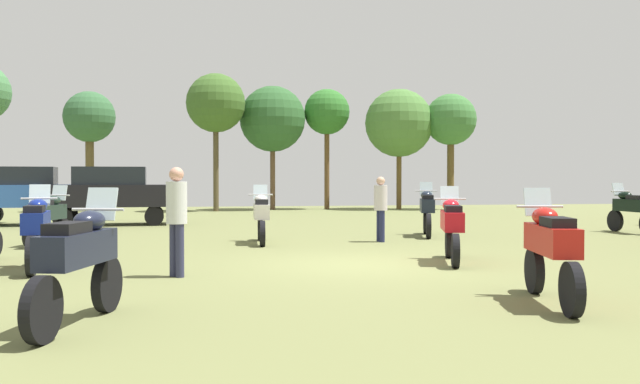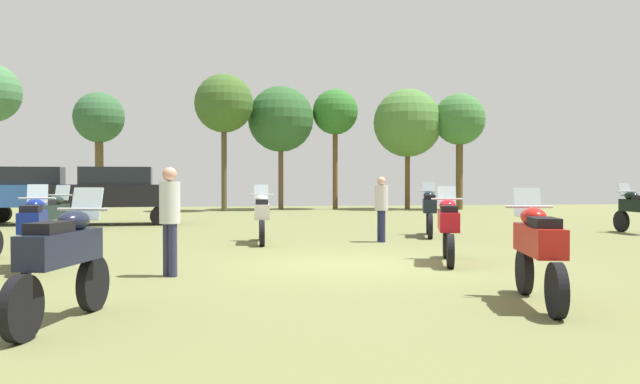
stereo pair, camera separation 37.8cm
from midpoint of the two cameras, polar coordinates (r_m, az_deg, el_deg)
The scene contains 19 objects.
ground_plane at distance 12.54m, azimuth 4.39°, elevation -6.26°, with size 44.00×52.00×0.02m.
motorcycle_1 at distance 12.75m, azimuth -22.54°, elevation -2.86°, with size 0.63×2.14×1.50m.
motorcycle_2 at distance 12.99m, azimuth 11.73°, elevation -2.80°, with size 0.82×2.15×1.46m.
motorcycle_3 at distance 21.50m, azimuth 25.91°, elevation -1.31°, with size 0.62×2.10×1.47m.
motorcycle_4 at distance 17.48m, azimuth -21.48°, elevation -1.86°, with size 0.77×2.14×1.44m.
motorcycle_5 at distance 18.74m, azimuth 9.91°, elevation -1.50°, with size 0.80×2.15×1.51m.
motorcycle_8 at distance 16.61m, azimuth -4.36°, elevation -1.93°, with size 0.62×2.18×1.45m.
motorcycle_10 at distance 7.84m, azimuth -19.90°, elevation -5.31°, with size 0.78×2.20×1.51m.
motorcycle_11 at distance 9.01m, azimuth 19.34°, elevation -4.52°, with size 0.75×2.24×1.49m.
car_1 at distance 24.08m, azimuth -16.57°, elevation 0.08°, with size 4.41×2.09×2.00m.
car_2 at distance 25.04m, azimuth -23.42°, elevation 0.08°, with size 4.48×2.28×2.00m.
person_1 at distance 16.91m, azimuth 5.91°, elevation -1.03°, with size 0.39×0.39×1.65m.
person_2 at distance 11.17m, azimuth -11.78°, elevation -1.72°, with size 0.48×0.48×1.80m.
tree_2 at distance 32.97m, azimuth -7.89°, elevation 7.46°, with size 2.86×2.86×6.69m.
tree_3 at distance 34.81m, azimuth 1.62°, elevation 6.77°, with size 2.36×2.36×6.24m.
tree_5 at distance 34.12m, azimuth -18.08°, elevation 5.92°, with size 2.45×2.45×5.79m.
tree_6 at distance 35.04m, azimuth 12.16°, elevation 5.99°, with size 2.64×2.64×5.95m.
tree_7 at distance 34.21m, azimuth -3.06°, elevation 6.22°, with size 3.35×3.35×6.31m.
tree_8 at distance 34.89m, azimuth 7.81°, elevation 5.85°, with size 3.52×3.52×6.23m.
Camera 2 is at (-2.50, -12.16, 1.64)m, focal length 37.42 mm.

